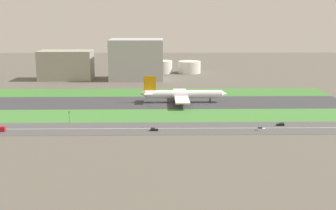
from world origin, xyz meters
TOP-DOWN VIEW (x-y plane):
  - ground_plane at (0.00, 0.00)m, footprint 800.00×800.00m
  - runway at (0.00, 0.00)m, footprint 280.00×46.00m
  - grass_median_north at (0.00, 41.00)m, footprint 280.00×36.00m
  - grass_median_south at (0.00, -41.00)m, footprint 280.00×36.00m
  - highway at (0.00, -73.00)m, footprint 280.00×28.00m
  - highway_centerline at (0.00, -73.00)m, footprint 266.00×0.50m
  - airliner at (18.74, 0.00)m, footprint 65.00×56.00m
  - car_0 at (60.19, -78.00)m, footprint 4.40×1.80m
  - car_1 at (-0.57, -78.00)m, footprint 4.40×1.80m
  - car_2 at (74.19, -68.00)m, footprint 4.40×1.80m
  - traffic_light at (-51.74, -60.01)m, footprint 0.36×0.50m
  - terminal_building at (-90.00, 114.00)m, footprint 51.64×28.18m
  - hangar_building at (-20.33, 114.00)m, footprint 52.01×37.41m
  - fuel_tank_west at (5.50, 159.00)m, footprint 21.48×21.48m
  - fuel_tank_centre at (35.19, 159.00)m, footprint 24.60×24.60m

SIDE VIEW (x-z plane):
  - ground_plane at x=0.00m, z-range 0.00..0.00m
  - runway at x=0.00m, z-range 0.00..0.10m
  - grass_median_north at x=0.00m, z-range 0.00..0.10m
  - grass_median_south at x=0.00m, z-range 0.00..0.10m
  - highway at x=0.00m, z-range 0.00..0.10m
  - highway_centerline at x=0.00m, z-range 0.10..0.11m
  - car_0 at x=60.19m, z-range -0.08..1.92m
  - car_1 at x=-0.57m, z-range -0.08..1.92m
  - car_2 at x=74.19m, z-range -0.08..1.92m
  - traffic_light at x=-51.74m, z-range 0.69..7.89m
  - airliner at x=18.74m, z-range -3.62..16.08m
  - fuel_tank_centre at x=35.19m, z-range 0.00..12.91m
  - fuel_tank_west at x=5.50m, z-range 0.00..13.52m
  - terminal_building at x=-90.00m, z-range 0.00..28.65m
  - hangar_building at x=-20.33m, z-range 0.00..39.69m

